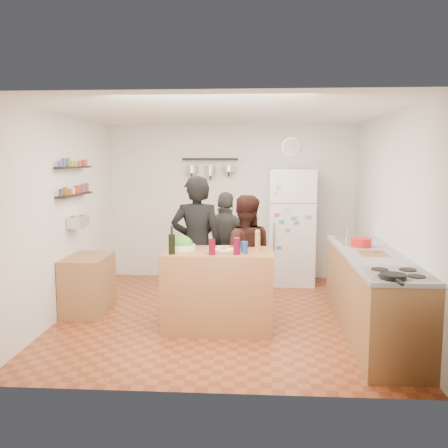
# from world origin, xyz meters

# --- Properties ---
(room_shell) EXTENTS (4.20, 4.20, 4.20)m
(room_shell) POSITION_xyz_m (0.00, 0.39, 1.25)
(room_shell) COLOR brown
(room_shell) RESTS_ON ground
(prep_island) EXTENTS (1.25, 0.72, 0.91)m
(prep_island) POSITION_xyz_m (-0.03, -0.45, 0.46)
(prep_island) COLOR #995E38
(prep_island) RESTS_ON floor
(pizza_board) EXTENTS (0.42, 0.34, 0.02)m
(pizza_board) POSITION_xyz_m (0.05, -0.47, 0.92)
(pizza_board) COLOR #9B5C38
(pizza_board) RESTS_ON prep_island
(pizza) EXTENTS (0.34, 0.34, 0.02)m
(pizza) POSITION_xyz_m (0.05, -0.47, 0.94)
(pizza) COLOR beige
(pizza) RESTS_ON pizza_board
(salad_bowl) EXTENTS (0.29, 0.29, 0.06)m
(salad_bowl) POSITION_xyz_m (-0.45, -0.40, 0.94)
(salad_bowl) COLOR white
(salad_bowl) RESTS_ON prep_island
(wine_bottle) EXTENTS (0.07, 0.07, 0.22)m
(wine_bottle) POSITION_xyz_m (-0.53, -0.67, 1.02)
(wine_bottle) COLOR black
(wine_bottle) RESTS_ON prep_island
(wine_glass_near) EXTENTS (0.07, 0.07, 0.18)m
(wine_glass_near) POSITION_xyz_m (-0.08, -0.69, 1.00)
(wine_glass_near) COLOR #570716
(wine_glass_near) RESTS_ON prep_island
(wine_glass_far) EXTENTS (0.08, 0.08, 0.19)m
(wine_glass_far) POSITION_xyz_m (0.19, -0.65, 1.00)
(wine_glass_far) COLOR #4F061E
(wine_glass_far) RESTS_ON prep_island
(pepper_mill) EXTENTS (0.06, 0.06, 0.20)m
(pepper_mill) POSITION_xyz_m (0.42, -0.40, 1.01)
(pepper_mill) COLOR olive
(pepper_mill) RESTS_ON prep_island
(salt_canister) EXTENTS (0.08, 0.08, 0.13)m
(salt_canister) POSITION_xyz_m (0.27, -0.57, 0.98)
(salt_canister) COLOR navy
(salt_canister) RESTS_ON prep_island
(person_left) EXTENTS (0.66, 0.45, 1.76)m
(person_left) POSITION_xyz_m (-0.34, 0.04, 0.88)
(person_left) COLOR black
(person_left) RESTS_ON floor
(person_center) EXTENTS (0.75, 0.59, 1.52)m
(person_center) POSITION_xyz_m (0.26, 0.05, 0.76)
(person_center) COLOR black
(person_center) RESTS_ON floor
(person_back) EXTENTS (0.95, 0.55, 1.52)m
(person_back) POSITION_xyz_m (0.00, 0.57, 0.76)
(person_back) COLOR #2D2928
(person_back) RESTS_ON floor
(counter_run) EXTENTS (0.63, 2.63, 0.90)m
(counter_run) POSITION_xyz_m (1.70, -0.55, 0.45)
(counter_run) COLOR #9E7042
(counter_run) RESTS_ON floor
(stove_top) EXTENTS (0.60, 0.62, 0.02)m
(stove_top) POSITION_xyz_m (1.70, -1.50, 0.91)
(stove_top) COLOR white
(stove_top) RESTS_ON counter_run
(skillet) EXTENTS (0.23, 0.23, 0.04)m
(skillet) POSITION_xyz_m (1.60, -1.72, 0.94)
(skillet) COLOR black
(skillet) RESTS_ON stove_top
(sink) EXTENTS (0.50, 0.80, 0.03)m
(sink) POSITION_xyz_m (1.70, 0.30, 0.92)
(sink) COLOR silver
(sink) RESTS_ON counter_run
(cutting_board) EXTENTS (0.30, 0.40, 0.02)m
(cutting_board) POSITION_xyz_m (1.70, -0.55, 0.91)
(cutting_board) COLOR #8F5C34
(cutting_board) RESTS_ON counter_run
(red_bowl) EXTENTS (0.24, 0.24, 0.10)m
(red_bowl) POSITION_xyz_m (1.65, -0.11, 0.97)
(red_bowl) COLOR red
(red_bowl) RESTS_ON counter_run
(fridge) EXTENTS (0.70, 0.68, 1.80)m
(fridge) POSITION_xyz_m (0.95, 1.75, 0.90)
(fridge) COLOR white
(fridge) RESTS_ON floor
(wall_clock) EXTENTS (0.30, 0.03, 0.30)m
(wall_clock) POSITION_xyz_m (0.95, 2.08, 2.15)
(wall_clock) COLOR silver
(wall_clock) RESTS_ON back_wall
(spice_shelf_lower) EXTENTS (0.12, 1.00, 0.02)m
(spice_shelf_lower) POSITION_xyz_m (-1.93, 0.20, 1.50)
(spice_shelf_lower) COLOR black
(spice_shelf_lower) RESTS_ON left_wall
(spice_shelf_upper) EXTENTS (0.12, 1.00, 0.02)m
(spice_shelf_upper) POSITION_xyz_m (-1.93, 0.20, 1.85)
(spice_shelf_upper) COLOR black
(spice_shelf_upper) RESTS_ON left_wall
(produce_basket) EXTENTS (0.18, 0.35, 0.14)m
(produce_basket) POSITION_xyz_m (-1.90, 0.20, 1.15)
(produce_basket) COLOR silver
(produce_basket) RESTS_ON left_wall
(side_table) EXTENTS (0.50, 0.80, 0.73)m
(side_table) POSITION_xyz_m (-1.74, 0.03, 0.36)
(side_table) COLOR #A56B45
(side_table) RESTS_ON floor
(pot_rack) EXTENTS (0.90, 0.04, 0.04)m
(pot_rack) POSITION_xyz_m (-0.35, 2.00, 1.95)
(pot_rack) COLOR black
(pot_rack) RESTS_ON back_wall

